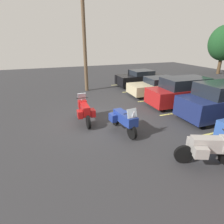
# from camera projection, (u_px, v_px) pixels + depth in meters

# --- Properties ---
(ground) EXTENTS (44.00, 44.00, 0.10)m
(ground) POSITION_uv_depth(u_px,v_px,m) (97.00, 120.00, 10.07)
(ground) COLOR #2D2D30
(motorcycle_touring) EXTENTS (2.21, 0.88, 1.40)m
(motorcycle_touring) POSITION_uv_depth(u_px,v_px,m) (85.00, 110.00, 9.56)
(motorcycle_touring) COLOR black
(motorcycle_touring) RESTS_ON ground
(motorcycle_second) EXTENTS (2.26, 0.96, 1.38)m
(motorcycle_second) POSITION_uv_depth(u_px,v_px,m) (124.00, 119.00, 8.46)
(motorcycle_second) COLOR black
(motorcycle_second) RESTS_ON ground
(motorcycle_third) EXTENTS (1.19, 2.01, 1.43)m
(motorcycle_third) POSITION_uv_depth(u_px,v_px,m) (210.00, 147.00, 6.24)
(motorcycle_third) COLOR black
(motorcycle_third) RESTS_ON ground
(parking_stripes) EXTENTS (13.61, 5.14, 0.01)m
(parking_stripes) POSITION_uv_depth(u_px,v_px,m) (181.00, 103.00, 12.60)
(parking_stripes) COLOR #EAE066
(parking_stripes) RESTS_ON ground
(car_black) EXTENTS (1.96, 4.36, 1.46)m
(car_black) POSITION_uv_depth(u_px,v_px,m) (140.00, 78.00, 17.22)
(car_black) COLOR black
(car_black) RESTS_ON ground
(car_champagne) EXTENTS (1.94, 4.79, 1.36)m
(car_champagne) POSITION_uv_depth(u_px,v_px,m) (159.00, 86.00, 14.47)
(car_champagne) COLOR #C1B289
(car_champagne) RESTS_ON ground
(car_red) EXTENTS (1.95, 4.39, 1.81)m
(car_red) POSITION_uv_depth(u_px,v_px,m) (182.00, 92.00, 12.01)
(car_red) COLOR maroon
(car_red) RESTS_ON ground
(car_navy) EXTENTS (1.94, 4.75, 1.96)m
(car_navy) POSITION_uv_depth(u_px,v_px,m) (222.00, 101.00, 9.99)
(car_navy) COLOR navy
(car_navy) RESTS_ON ground
(utility_pole) EXTENTS (1.65, 0.93, 9.19)m
(utility_pole) POSITION_uv_depth(u_px,v_px,m) (84.00, 30.00, 14.14)
(utility_pole) COLOR brown
(utility_pole) RESTS_ON ground
(tree_center) EXTENTS (3.59, 3.59, 5.78)m
(tree_center) POSITION_uv_depth(u_px,v_px,m) (224.00, 43.00, 22.41)
(tree_center) COLOR #4C3823
(tree_center) RESTS_ON ground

